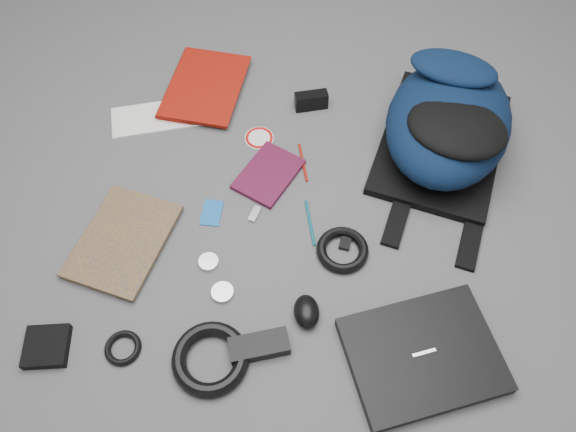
% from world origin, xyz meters
% --- Properties ---
extents(ground, '(4.00, 4.00, 0.00)m').
position_xyz_m(ground, '(0.00, 0.00, 0.00)').
color(ground, '#4F4F51').
rests_on(ground, ground).
extents(backpack, '(0.41, 0.54, 0.21)m').
position_xyz_m(backpack, '(0.37, 0.33, 0.10)').
color(backpack, black).
rests_on(backpack, ground).
extents(laptop, '(0.40, 0.37, 0.03)m').
position_xyz_m(laptop, '(0.36, -0.29, 0.02)').
color(laptop, black).
rests_on(laptop, ground).
extents(textbook_red, '(0.22, 0.29, 0.03)m').
position_xyz_m(textbook_red, '(-0.44, 0.40, 0.02)').
color(textbook_red, maroon).
rests_on(textbook_red, ground).
extents(comic_book, '(0.24, 0.30, 0.02)m').
position_xyz_m(comic_book, '(-0.49, -0.14, 0.01)').
color(comic_book, '#C28D0D').
rests_on(comic_book, ground).
extents(envelope, '(0.28, 0.21, 0.00)m').
position_xyz_m(envelope, '(-0.45, 0.27, 0.00)').
color(envelope, white).
rests_on(envelope, ground).
extents(dvd_case, '(0.18, 0.21, 0.01)m').
position_xyz_m(dvd_case, '(-0.08, 0.13, 0.01)').
color(dvd_case, '#3F0C22').
rests_on(dvd_case, ground).
extents(compact_camera, '(0.10, 0.07, 0.05)m').
position_xyz_m(compact_camera, '(-0.01, 0.40, 0.03)').
color(compact_camera, black).
rests_on(compact_camera, ground).
extents(sticker_disc, '(0.08, 0.08, 0.00)m').
position_xyz_m(sticker_disc, '(-0.14, 0.25, 0.00)').
color(sticker_disc, white).
rests_on(sticker_disc, ground).
extents(pen_teal, '(0.05, 0.13, 0.01)m').
position_xyz_m(pen_teal, '(0.06, 0.00, 0.00)').
color(pen_teal, '#0B5B6B').
rests_on(pen_teal, ground).
extents(pen_red, '(0.05, 0.12, 0.01)m').
position_xyz_m(pen_red, '(0.00, 0.19, 0.00)').
color(pen_red, '#A3190C').
rests_on(pen_red, ground).
extents(id_badge, '(0.06, 0.08, 0.00)m').
position_xyz_m(id_badge, '(-0.20, -0.02, 0.00)').
color(id_badge, '#1862B4').
rests_on(id_badge, ground).
extents(usb_black, '(0.03, 0.07, 0.01)m').
position_xyz_m(usb_black, '(-0.10, 0.08, 0.01)').
color(usb_black, black).
rests_on(usb_black, ground).
extents(usb_silver, '(0.03, 0.05, 0.01)m').
position_xyz_m(usb_silver, '(-0.09, -0.00, 0.00)').
color(usb_silver, silver).
rests_on(usb_silver, ground).
extents(key_fob, '(0.03, 0.04, 0.01)m').
position_xyz_m(key_fob, '(0.15, -0.04, 0.01)').
color(key_fob, black).
rests_on(key_fob, ground).
extents(mouse, '(0.08, 0.10, 0.04)m').
position_xyz_m(mouse, '(0.10, -0.25, 0.02)').
color(mouse, black).
rests_on(mouse, ground).
extents(headphone_left, '(0.05, 0.05, 0.01)m').
position_xyz_m(headphone_left, '(-0.17, -0.16, 0.01)').
color(headphone_left, silver).
rests_on(headphone_left, ground).
extents(headphone_right, '(0.06, 0.06, 0.01)m').
position_xyz_m(headphone_right, '(-0.11, -0.23, 0.01)').
color(headphone_right, '#B5B4B7').
rests_on(headphone_right, ground).
extents(cable_coil, '(0.17, 0.17, 0.03)m').
position_xyz_m(cable_coil, '(0.15, -0.06, 0.01)').
color(cable_coil, black).
rests_on(cable_coil, ground).
extents(power_brick, '(0.14, 0.11, 0.03)m').
position_xyz_m(power_brick, '(0.01, -0.35, 0.02)').
color(power_brick, black).
rests_on(power_brick, ground).
extents(power_cord_coil, '(0.17, 0.17, 0.03)m').
position_xyz_m(power_cord_coil, '(-0.09, -0.40, 0.02)').
color(power_cord_coil, black).
rests_on(power_cord_coil, ground).
extents(pouch, '(0.12, 0.12, 0.02)m').
position_xyz_m(pouch, '(-0.46, -0.44, 0.01)').
color(pouch, black).
rests_on(pouch, ground).
extents(earbud_coil, '(0.10, 0.10, 0.02)m').
position_xyz_m(earbud_coil, '(-0.29, -0.41, 0.01)').
color(earbud_coil, black).
rests_on(earbud_coil, ground).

